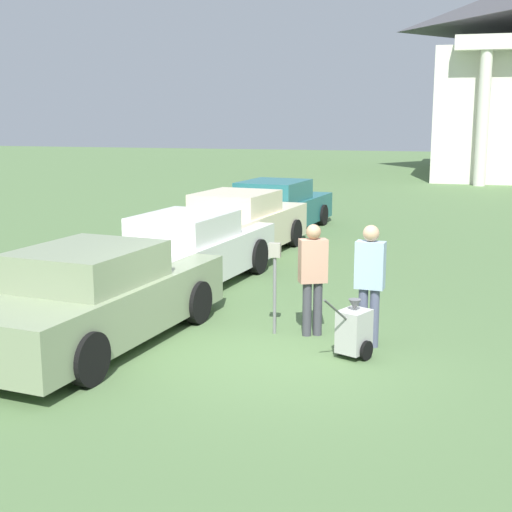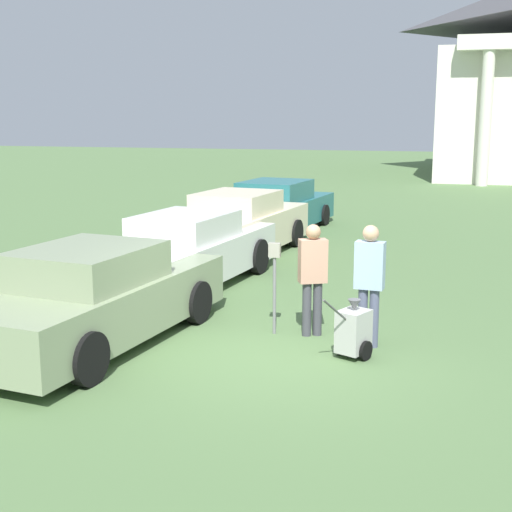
% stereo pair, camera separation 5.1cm
% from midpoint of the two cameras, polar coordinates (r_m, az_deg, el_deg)
% --- Properties ---
extents(ground_plane, '(120.00, 120.00, 0.00)m').
position_cam_midpoint_polar(ground_plane, '(10.17, 1.05, -8.09)').
color(ground_plane, '#517042').
extents(parked_car_sage, '(2.43, 5.01, 1.49)m').
position_cam_midpoint_polar(parked_car_sage, '(10.83, -12.86, -3.32)').
color(parked_car_sage, gray).
rests_on(parked_car_sage, ground_plane).
extents(parked_car_white, '(2.34, 5.03, 1.47)m').
position_cam_midpoint_polar(parked_car_white, '(14.24, -5.51, 0.37)').
color(parked_car_white, silver).
rests_on(parked_car_white, ground_plane).
extents(parked_car_cream, '(2.43, 4.98, 1.55)m').
position_cam_midpoint_polar(parked_car_cream, '(17.39, -1.48, 2.49)').
color(parked_car_cream, beige).
rests_on(parked_car_cream, ground_plane).
extents(parked_car_teal, '(2.50, 5.27, 1.49)m').
position_cam_midpoint_polar(parked_car_teal, '(20.93, 1.52, 3.86)').
color(parked_car_teal, '#23666B').
rests_on(parked_car_teal, ground_plane).
extents(parking_meter, '(0.18, 0.09, 1.44)m').
position_cam_midpoint_polar(parking_meter, '(10.97, 1.38, -1.23)').
color(parking_meter, slate).
rests_on(parking_meter, ground_plane).
extents(person_worker, '(0.47, 0.38, 1.74)m').
position_cam_midpoint_polar(person_worker, '(10.92, 4.44, -1.34)').
color(person_worker, '#3F3F47').
rests_on(person_worker, ground_plane).
extents(person_supervisor, '(0.44, 0.26, 1.81)m').
position_cam_midpoint_polar(person_supervisor, '(10.48, 8.95, -1.71)').
color(person_supervisor, '#515670').
rests_on(person_supervisor, ground_plane).
extents(equipment_cart, '(0.59, 0.98, 1.00)m').
position_cam_midpoint_polar(equipment_cart, '(10.14, 7.70, -5.96)').
color(equipment_cart, '#B2B2AD').
rests_on(equipment_cart, ground_plane).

